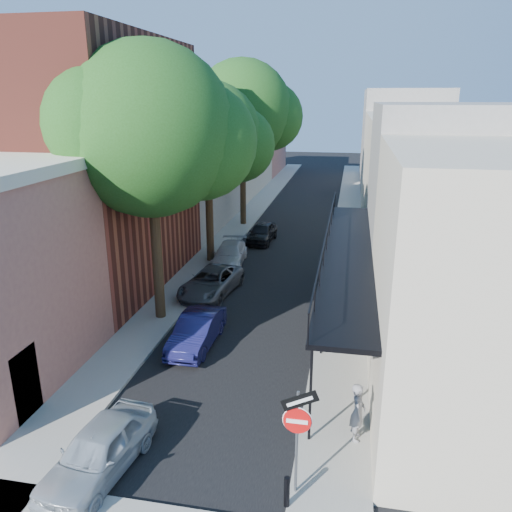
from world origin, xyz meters
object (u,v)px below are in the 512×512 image
at_px(sign_post, 298,425).
at_px(parked_car_d, 230,254).
at_px(oak_mid, 215,139).
at_px(parked_car_c, 211,282).
at_px(parked_car_b, 197,331).
at_px(pedestrian, 358,412).
at_px(parked_car_e, 262,233).
at_px(parked_car_a, 99,451).
at_px(oak_far, 249,112).
at_px(oak_near, 162,134).
at_px(bollard, 287,492).

bearing_deg(sign_post, parked_car_d, 108.91).
distance_m(oak_mid, parked_car_c, 8.26).
height_order(oak_mid, parked_car_b, oak_mid).
bearing_deg(parked_car_b, pedestrian, -35.56).
bearing_deg(sign_post, parked_car_e, 102.32).
bearing_deg(parked_car_d, parked_car_a, -91.88).
bearing_deg(parked_car_c, sign_post, -57.54).
relative_size(oak_mid, oak_far, 0.86).
bearing_deg(pedestrian, oak_near, 51.01).
bearing_deg(parked_car_e, oak_far, 114.72).
bearing_deg(parked_car_a, oak_far, 100.22).
bearing_deg(oak_near, parked_car_b, -51.48).
relative_size(oak_far, parked_car_d, 2.84).
relative_size(bollard, oak_far, 0.07).
distance_m(parked_car_d, parked_car_e, 5.06).
height_order(parked_car_c, parked_car_e, parked_car_e).
height_order(parked_car_b, parked_car_e, parked_car_e).
relative_size(oak_mid, parked_car_b, 2.66).
height_order(parked_car_a, parked_car_e, parked_car_a).
bearing_deg(bollard, oak_far, 103.35).
relative_size(parked_car_a, parked_car_b, 1.01).
xyz_separation_m(parked_car_a, parked_car_c, (-0.51, 12.33, -0.04)).
bearing_deg(sign_post, parked_car_c, 114.49).
height_order(sign_post, pedestrian, sign_post).
bearing_deg(oak_near, sign_post, -54.91).
height_order(oak_mid, parked_car_d, oak_mid).
distance_m(bollard, parked_car_a, 4.89).
xyz_separation_m(parked_car_d, pedestrian, (7.20, -14.50, 0.37)).
distance_m(sign_post, parked_car_a, 5.23).
relative_size(oak_near, parked_car_b, 2.97).
bearing_deg(parked_car_a, bollard, 3.30).
bearing_deg(parked_car_c, parked_car_d, 100.60).
xyz_separation_m(bollard, parked_car_c, (-5.39, 12.65, 0.10)).
relative_size(sign_post, parked_car_b, 0.78).
height_order(bollard, parked_car_b, parked_car_b).
xyz_separation_m(bollard, parked_car_e, (-4.60, 22.23, 0.12)).
relative_size(oak_mid, parked_car_a, 2.63).
relative_size(bollard, pedestrian, 0.46).
xyz_separation_m(parked_car_b, pedestrian, (6.08, -4.61, 0.35)).
bearing_deg(oak_near, pedestrian, -41.22).
xyz_separation_m(sign_post, parked_car_a, (-5.04, -0.15, -1.37)).
height_order(oak_far, pedestrian, oak_far).
relative_size(parked_car_a, parked_car_e, 1.03).
relative_size(oak_mid, parked_car_c, 2.28).
relative_size(parked_car_b, parked_car_d, 0.92).
relative_size(bollard, oak_near, 0.07).
bearing_deg(parked_car_d, oak_near, -100.14).
distance_m(sign_post, oak_mid, 19.14).
bearing_deg(oak_far, parked_car_b, -84.48).
bearing_deg(sign_post, parked_car_a, -178.26).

